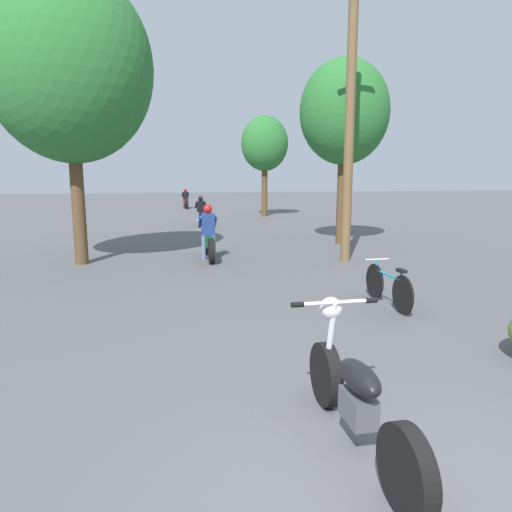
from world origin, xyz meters
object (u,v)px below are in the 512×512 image
at_px(roadside_tree_right_near, 344,113).
at_px(motorcycle_rider_far, 186,201).
at_px(utility_pole, 350,112).
at_px(roadside_tree_right_far, 265,144).
at_px(roadside_tree_left, 69,67).
at_px(bicycle_parked, 388,286).
at_px(motorcycle_rider_mid, 201,214).
at_px(motorcycle_foreground, 356,396).
at_px(motorcycle_rider_lead, 208,239).

distance_m(roadside_tree_right_near, motorcycle_rider_far, 18.70).
bearing_deg(utility_pole, motorcycle_rider_far, 98.22).
xyz_separation_m(roadside_tree_right_far, roadside_tree_left, (-7.59, -12.70, 0.82)).
bearing_deg(motorcycle_rider_far, bicycle_parked, -85.25).
height_order(utility_pole, roadside_tree_right_near, utility_pole).
height_order(motorcycle_rider_far, bicycle_parked, motorcycle_rider_far).
relative_size(roadside_tree_right_near, motorcycle_rider_mid, 2.99).
height_order(motorcycle_foreground, motorcycle_rider_far, motorcycle_rider_far).
height_order(roadside_tree_left, motorcycle_rider_mid, roadside_tree_left).
xyz_separation_m(roadside_tree_left, motorcycle_rider_lead, (3.20, 0.03, -4.15)).
distance_m(roadside_tree_right_far, motorcycle_rider_lead, 13.82).
xyz_separation_m(roadside_tree_right_near, roadside_tree_left, (-7.72, -1.97, 0.57)).
relative_size(motorcycle_rider_far, bicycle_parked, 1.29).
relative_size(roadside_tree_right_far, roadside_tree_left, 0.77).
relative_size(roadside_tree_left, motorcycle_rider_mid, 3.59).
relative_size(roadside_tree_right_near, roadside_tree_right_far, 1.08).
relative_size(roadside_tree_right_near, motorcycle_foreground, 2.76).
distance_m(motorcycle_rider_far, bicycle_parked, 25.00).
bearing_deg(utility_pole, roadside_tree_right_near, 70.14).
bearing_deg(bicycle_parked, motorcycle_rider_far, 94.75).
relative_size(roadside_tree_right_near, roadside_tree_left, 0.83).
xyz_separation_m(utility_pole, bicycle_parked, (-0.94, -4.10, -3.41)).
xyz_separation_m(roadside_tree_left, bicycle_parked, (5.73, -5.05, -4.36)).
height_order(motorcycle_rider_mid, bicycle_parked, motorcycle_rider_mid).
height_order(roadside_tree_right_far, motorcycle_foreground, roadside_tree_right_far).
distance_m(motorcycle_rider_mid, bicycle_parked, 13.77).
bearing_deg(roadside_tree_left, motorcycle_rider_far, 79.56).
height_order(roadside_tree_left, motorcycle_rider_far, roadside_tree_left).
distance_m(motorcycle_foreground, motorcycle_rider_lead, 8.79).
distance_m(roadside_tree_right_far, motorcycle_rider_far, 8.84).
xyz_separation_m(roadside_tree_right_far, bicycle_parked, (-1.87, -17.75, -3.54)).
bearing_deg(bicycle_parked, motorcycle_rider_lead, 116.46).
relative_size(roadside_tree_left, motorcycle_foreground, 3.32).
bearing_deg(roadside_tree_right_far, roadside_tree_left, -120.88).
bearing_deg(roadside_tree_right_near, bicycle_parked, -105.86).
bearing_deg(motorcycle_rider_far, utility_pole, -81.78).
height_order(roadside_tree_right_near, motorcycle_rider_mid, roadside_tree_right_near).
distance_m(utility_pole, motorcycle_rider_lead, 4.83).
bearing_deg(utility_pole, motorcycle_foreground, -112.12).
bearing_deg(motorcycle_rider_mid, roadside_tree_right_near, -58.90).
bearing_deg(utility_pole, roadside_tree_right_far, 86.10).
distance_m(motorcycle_rider_lead, motorcycle_rider_far, 19.84).
bearing_deg(motorcycle_rider_mid, bicycle_parked, -81.69).
height_order(roadside_tree_right_far, motorcycle_rider_mid, roadside_tree_right_far).
height_order(roadside_tree_right_far, roadside_tree_left, roadside_tree_left).
bearing_deg(roadside_tree_right_near, roadside_tree_left, -165.66).
height_order(roadside_tree_right_far, motorcycle_rider_lead, roadside_tree_right_far).
relative_size(roadside_tree_right_far, motorcycle_rider_mid, 2.78).
bearing_deg(roadside_tree_right_far, utility_pole, -93.90).
bearing_deg(motorcycle_foreground, utility_pole, 67.88).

